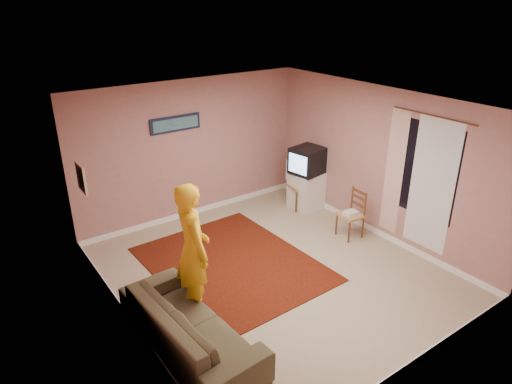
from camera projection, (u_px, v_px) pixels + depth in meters
ground at (273, 271)px, 7.06m from camera, size 5.00×5.00×0.00m
wall_back at (192, 150)px, 8.40m from camera, size 4.50×0.02×2.60m
wall_front at (422, 275)px, 4.67m from camera, size 4.50×0.02×2.60m
wall_left at (122, 240)px, 5.34m from camera, size 0.02×5.00×2.60m
wall_right at (379, 164)px, 7.73m from camera, size 0.02×5.00×2.60m
ceiling at (276, 105)px, 6.02m from camera, size 4.50×5.00×0.02m
baseboard_back at (195, 211)px, 8.90m from camera, size 4.50×0.02×0.10m
baseboard_front at (406, 367)px, 5.18m from camera, size 4.50×0.02×0.10m
baseboard_left at (134, 325)px, 5.85m from camera, size 0.02×5.00×0.10m
baseboard_right at (371, 229)px, 8.23m from camera, size 0.02×5.00×0.10m
window at (426, 171)px, 7.00m from camera, size 0.01×1.10×1.50m
curtain_sheer at (432, 186)px, 6.96m from camera, size 0.01×0.75×2.10m
curtain_floral at (394, 173)px, 7.47m from camera, size 0.01×0.35×2.10m
curtain_rod at (433, 116)px, 6.63m from camera, size 0.02×1.40×0.02m
picture_back at (175, 124)px, 8.00m from camera, size 0.95×0.04×0.28m
picture_left at (81, 178)px, 6.45m from camera, size 0.04×0.38×0.42m
area_rug at (232, 264)px, 7.24m from camera, size 2.36×2.92×0.02m
tv_cabinet at (306, 190)px, 9.04m from camera, size 0.58×0.53×0.74m
crt_tv at (308, 161)px, 8.78m from camera, size 0.67×0.62×0.51m
chair_a at (300, 180)px, 8.95m from camera, size 0.49×0.48×0.52m
dvd_player at (300, 183)px, 8.98m from camera, size 0.32×0.23×0.05m
blue_throw at (295, 168)px, 9.02m from camera, size 0.40×0.05×0.42m
chair_b at (351, 209)px, 7.87m from camera, size 0.40×0.42×0.47m
game_console at (351, 213)px, 7.90m from camera, size 0.25×0.19×0.05m
sofa at (190, 326)px, 5.44m from camera, size 0.98×2.20×0.63m
person at (193, 250)px, 5.85m from camera, size 0.54×0.73×1.85m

